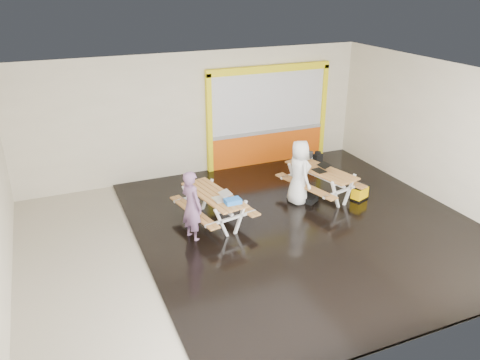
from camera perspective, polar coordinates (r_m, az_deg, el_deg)
name	(u,v)px	position (r m, az deg, el deg)	size (l,w,h in m)	color
room	(257,163)	(9.99, 2.01, 2.08)	(10.02, 8.02, 3.52)	#B9AF9C
deck	(304,224)	(11.25, 7.70, -5.26)	(7.50, 7.98, 0.05)	black
kiosk	(268,118)	(14.36, 3.40, 7.39)	(3.88, 0.16, 3.00)	#E0540C
picnic_table_left	(214,201)	(10.98, -3.16, -2.51)	(1.64, 2.13, 0.77)	#B07A41
picnic_table_right	(321,176)	(12.44, 9.60, 0.47)	(1.80, 2.26, 0.80)	#B07A41
person_left	(192,206)	(10.29, -5.79, -3.11)	(0.59, 0.38, 1.61)	slate
person_right	(299,173)	(11.97, 7.07, 0.87)	(0.82, 0.53, 1.67)	white
laptop_left	(221,197)	(10.61, -2.24, -2.06)	(0.39, 0.36, 0.16)	silver
laptop_right	(321,169)	(12.27, 9.64, 1.35)	(0.42, 0.38, 0.16)	black
blue_pouch	(233,201)	(10.43, -0.87, -2.53)	(0.35, 0.25, 0.10)	blue
toolbox	(306,156)	(12.99, 7.88, 2.90)	(0.45, 0.37, 0.23)	black
backpack	(318,159)	(13.21, 9.24, 2.44)	(0.30, 0.24, 0.43)	black
dark_case	(310,199)	(12.27, 8.35, -2.27)	(0.39, 0.29, 0.15)	black
fluke_bag	(360,193)	(12.61, 14.10, -1.48)	(0.51, 0.42, 0.38)	black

